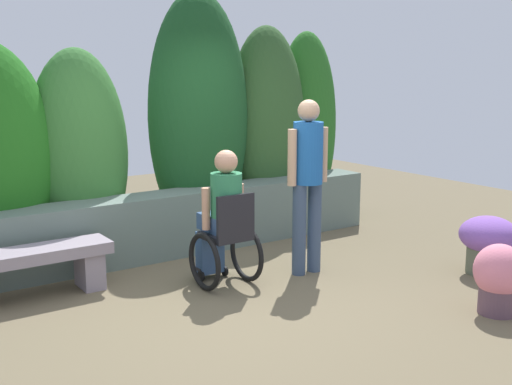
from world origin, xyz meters
The scene contains 8 objects.
ground_plane centered at (0.00, 0.00, 0.00)m, with size 13.47×13.47×0.00m, color brown.
stone_retaining_wall centered at (0.00, 1.54, 0.36)m, with size 5.78×0.46×0.71m, color slate.
hedge_backdrop centered at (-0.16, 2.09, 1.31)m, with size 6.08×1.06×2.98m.
stone_bench centered at (-1.53, 0.99, 0.31)m, with size 1.48×0.39×0.47m.
person_in_wheelchair centered at (0.14, 0.33, 0.62)m, with size 0.53×0.66×1.33m.
person_standing_companion centered at (1.03, 0.15, 1.03)m, with size 0.49×0.30×1.78m.
flower_pot_purple_near centered at (1.68, -1.65, 0.32)m, with size 0.44×0.44×0.62m.
flower_pot_terracotta_by_wall centered at (2.54, -0.92, 0.34)m, with size 0.59×0.59×0.60m.
Camera 1 is at (-3.00, -4.75, 2.09)m, focal length 44.80 mm.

